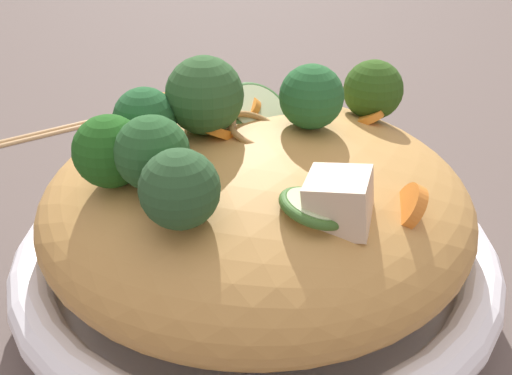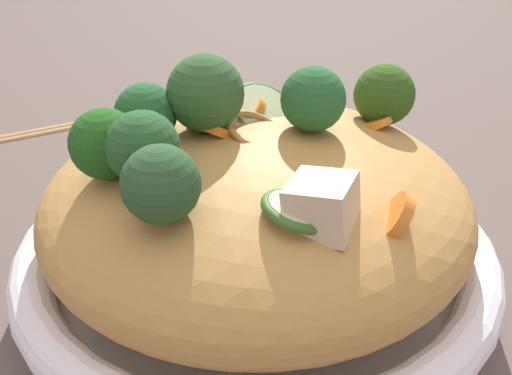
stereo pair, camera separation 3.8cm
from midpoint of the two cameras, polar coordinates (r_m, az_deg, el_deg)
name	(u,v)px [view 2 (the right image)]	position (r m, az deg, el deg)	size (l,w,h in m)	color
ground_plane	(256,289)	(0.43, 2.58, -10.09)	(3.00, 3.00, 0.00)	brown
serving_bowl	(256,260)	(0.42, 2.66, -7.24)	(0.33, 0.33, 0.05)	white
noodle_heap	(256,201)	(0.39, 2.84, -1.40)	(0.29, 0.29, 0.11)	#BB8845
broccoli_florets	(220,121)	(0.35, -0.42, 6.49)	(0.25, 0.13, 0.07)	#92AC6D
carrot_coins	(251,133)	(0.38, 2.35, 5.32)	(0.16, 0.24, 0.04)	orange
zucchini_slices	(271,139)	(0.36, 4.55, 4.74)	(0.09, 0.15, 0.03)	beige
chicken_chunks	(271,162)	(0.33, 4.78, 2.46)	(0.05, 0.17, 0.04)	beige
chopsticks_pair	(99,119)	(0.73, -13.79, 6.55)	(0.24, 0.03, 0.01)	tan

